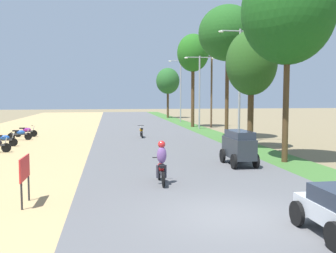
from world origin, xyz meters
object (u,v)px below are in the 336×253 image
Objects in this scene: median_tree_fifth at (168,81)px; streetlamp_far at (181,86)px; motorbike_ahead_second at (141,131)px; parked_motorbike_fourth at (4,139)px; car_van_charcoal at (239,146)px; street_signboard at (25,171)px; motorbike_foreground_rider at (161,164)px; utility_pole_near at (212,88)px; median_tree_nearest at (288,11)px; streetlamp_mid at (200,87)px; parked_motorbike_fifth at (20,134)px; median_tree_third at (228,34)px; median_tree_fourth at (193,54)px; median_tree_second at (251,63)px; car_sedan_silver at (334,209)px; parked_motorbike_sixth at (26,131)px; streetlamp_near at (240,78)px.

streetlamp_far is (0.14, -9.82, -1.05)m from median_tree_fifth.
median_tree_fifth is 4.25× the size of motorbike_ahead_second.
car_van_charcoal reaches higher than parked_motorbike_fourth.
street_signboard is 0.62× the size of car_van_charcoal.
street_signboard is 0.83× the size of motorbike_foreground_rider.
utility_pole_near is 27.64m from motorbike_foreground_rider.
median_tree_nearest is 30.20m from streetlamp_far.
streetlamp_mid is at bearing -90.00° from streetlamp_far.
median_tree_fifth is (11.55, 45.84, 4.59)m from street_signboard.
parked_motorbike_fifth is 18.48m from street_signboard.
median_tree_fourth is at bearing 90.61° from median_tree_third.
median_tree_second is (15.58, -7.01, 4.89)m from parked_motorbike_fifth.
car_van_charcoal is (0.91, 9.24, 0.28)m from car_sedan_silver.
street_signboard is at bearing 153.26° from car_sedan_silver.
median_tree_third is (0.22, 5.62, 2.76)m from median_tree_second.
utility_pole_near is (2.10, 16.97, -1.20)m from median_tree_second.
streetlamp_far is (0.33, 30.05, -2.94)m from median_tree_nearest.
car_sedan_silver is (-3.77, -32.18, -7.21)m from median_tree_fourth.
median_tree_fourth is 4.39m from streetlamp_mid.
utility_pole_near reaches higher than motorbike_foreground_rider.
street_signboard is 0.20× the size of median_tree_fifth.
median_tree_fifth reaches higher than car_sedan_silver.
median_tree_nearest is at bearing -91.10° from median_tree_second.
parked_motorbike_fifth is 0.18× the size of median_tree_fourth.
median_tree_second reaches higher than motorbike_foreground_rider.
car_sedan_silver is (-3.90, -39.94, -3.91)m from streetlamp_far.
median_tree_third is (0.31, 10.65, 0.61)m from median_tree_nearest.
streetlamp_far is 31.06m from car_van_charcoal.
median_tree_second is 17.44m from median_tree_fourth.
median_tree_third is at bearing 88.31° from median_tree_nearest.
median_tree_second is at bearing -30.87° from parked_motorbike_sixth.
motorbike_ahead_second is (-2.65, 22.40, -0.17)m from car_sedan_silver.
median_tree_fifth is at bearing 85.98° from car_van_charcoal.
car_van_charcoal is 1.34× the size of motorbike_ahead_second.
parked_motorbike_fifth is at bearing 102.91° from street_signboard.
median_tree_nearest is (15.70, -8.38, 7.04)m from parked_motorbike_fourth.
streetlamp_far reaches higher than parked_motorbike_fifth.
median_tree_second is 17.14m from utility_pole_near.
parked_motorbike_fifth is 18.04m from car_van_charcoal.
streetlamp_near is at bearing 77.58° from car_sedan_silver.
streetlamp_mid is 10.49m from motorbike_ahead_second.
median_tree_nearest is 1.02× the size of median_tree_fourth.
parked_motorbike_fourth and parked_motorbike_sixth have the same top height.
median_tree_second is at bearing -49.81° from motorbike_ahead_second.
car_sedan_silver is at bearing -95.64° from car_van_charcoal.
median_tree_nearest reaches higher than utility_pole_near.
motorbike_foreground_rider is (8.65, -18.25, 0.30)m from parked_motorbike_sixth.
streetlamp_near is at bearing -90.00° from streetlamp_mid.
streetlamp_far is at bearing 88.99° from median_tree_fourth.
parked_motorbike_sixth is 30.40m from median_tree_fifth.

